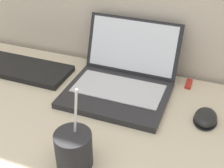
{
  "coord_description": "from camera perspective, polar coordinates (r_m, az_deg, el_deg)",
  "views": [
    {
      "loc": [
        0.39,
        -0.4,
        1.31
      ],
      "look_at": [
        0.1,
        0.35,
        0.79
      ],
      "focal_mm": 50.0,
      "sensor_mm": 36.0,
      "label": 1
    }
  ],
  "objects": [
    {
      "name": "laptop",
      "position": [
        1.05,
        1.75,
        0.95
      ],
      "size": [
        0.33,
        0.34,
        0.2
      ],
      "color": "#232326",
      "rests_on": "desk"
    },
    {
      "name": "external_keyboard",
      "position": [
        1.22,
        -16.66,
        2.85
      ],
      "size": [
        0.39,
        0.15,
        0.02
      ],
      "color": "black",
      "rests_on": "desk"
    },
    {
      "name": "computer_mouse",
      "position": [
        0.97,
        16.75,
        -5.93
      ],
      "size": [
        0.07,
        0.1,
        0.03
      ],
      "color": "black",
      "rests_on": "desk"
    },
    {
      "name": "drink_cup",
      "position": [
        0.78,
        -7.02,
        -11.64
      ],
      "size": [
        0.09,
        0.09,
        0.23
      ],
      "color": "#232326",
      "rests_on": "desk"
    },
    {
      "name": "usb_stick",
      "position": [
        1.12,
        13.84,
        0.02
      ],
      "size": [
        0.02,
        0.06,
        0.01
      ],
      "color": "#B2261E",
      "rests_on": "desk"
    }
  ]
}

